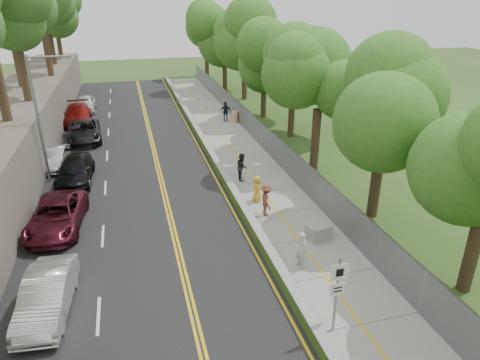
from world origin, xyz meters
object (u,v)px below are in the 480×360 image
streetlight (41,112)px  construction_barrel (235,117)px  person_far (226,112)px  car_1 (47,295)px  painter_0 (257,189)px  concrete_block (318,232)px  signpost (337,287)px  car_2 (57,216)px

streetlight → construction_barrel: bearing=34.8°
streetlight → person_far: streetlight is taller
construction_barrel → car_1: size_ratio=0.22×
car_1 → person_far: (12.58, 24.06, 0.19)m
streetlight → painter_0: size_ratio=5.13×
concrete_block → car_1: (-12.20, -2.26, 0.37)m
construction_barrel → person_far: (-0.72, 0.52, 0.43)m
concrete_block → signpost: bearing=-109.7°
car_2 → painter_0: (10.86, 0.38, 0.04)m
car_1 → painter_0: size_ratio=2.94×
car_2 → construction_barrel: bearing=55.9°
signpost → streetlight: bearing=124.1°
streetlight → car_1: bearing=-83.7°
car_2 → streetlight: bearing=104.0°
construction_barrel → person_far: size_ratio=0.54×
painter_0 → person_far: size_ratio=0.84×
streetlight → signpost: (11.51, -17.02, -2.68)m
streetlight → car_2: streetlight is taller
person_far → car_1: bearing=73.6°
concrete_block → person_far: size_ratio=0.60×
construction_barrel → streetlight: bearing=-145.2°
painter_0 → car_1: bearing=126.4°
car_2 → painter_0: size_ratio=3.44×
signpost → person_far: size_ratio=1.67×
signpost → painter_0: bearing=87.9°
construction_barrel → car_2: size_ratio=0.19×
construction_barrel → car_1: 27.04m
construction_barrel → concrete_block: bearing=-93.0°
car_1 → painter_0: 12.59m
concrete_block → car_2: 13.35m
construction_barrel → painter_0: 16.76m
person_far → painter_0: bearing=94.1°
signpost → construction_barrel: bearing=83.2°
person_far → construction_barrel: bearing=155.3°
car_2 → painter_0: painter_0 is taller
construction_barrel → concrete_block: (-1.10, -21.28, -0.13)m
painter_0 → car_2: bearing=94.5°
concrete_block → car_1: bearing=-169.5°
concrete_block → car_2: car_2 is taller
car_1 → car_2: 6.65m
signpost → concrete_block: size_ratio=2.78×
signpost → car_1: (-10.05, 3.76, -1.17)m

